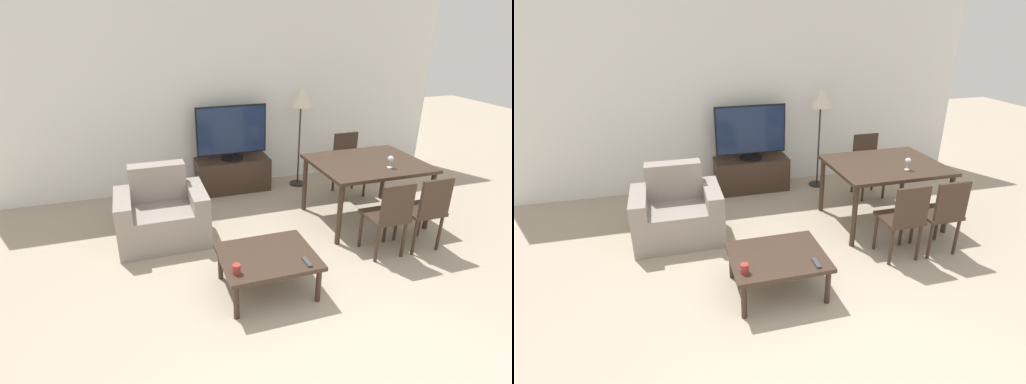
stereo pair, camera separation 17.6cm
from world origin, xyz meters
TOP-DOWN VIEW (x-y plane):
  - ground_plane at (0.00, 0.00)m, footprint 18.00×18.00m
  - wall_back at (0.00, 3.80)m, footprint 6.83×0.06m
  - armchair at (-1.17, 2.32)m, footprint 1.00×0.72m
  - tv_stand at (-0.04, 3.51)m, footprint 1.07×0.45m
  - tv at (-0.04, 3.50)m, footprint 1.02×0.32m
  - coffee_table at (-0.34, 1.06)m, footprint 0.88×0.71m
  - dining_table at (1.31, 2.08)m, footprint 1.33×1.06m
  - dining_chair_near at (1.07, 1.24)m, footprint 0.40×0.40m
  - dining_chair_far at (1.54, 2.91)m, footprint 0.40×0.40m
  - dining_chair_near_right at (1.54, 1.24)m, footprint 0.40×0.40m
  - floor_lamp at (0.98, 3.40)m, footprint 0.34×0.34m
  - remote_primary at (-0.05, 0.83)m, footprint 0.04×0.15m
  - cup_white_near at (-0.68, 0.86)m, footprint 0.07×0.07m
  - wine_glass_left at (1.43, 1.82)m, footprint 0.07×0.07m

SIDE VIEW (x-z plane):
  - ground_plane at x=0.00m, z-range 0.00..0.00m
  - tv_stand at x=-0.04m, z-range 0.00..0.49m
  - armchair at x=-1.17m, z-range -0.12..0.73m
  - coffee_table at x=-0.34m, z-range 0.15..0.53m
  - remote_primary at x=-0.05m, z-range 0.38..0.40m
  - cup_white_near at x=-0.68m, z-range 0.38..0.47m
  - dining_chair_near at x=1.07m, z-range 0.06..0.93m
  - dining_chair_far at x=1.54m, z-range 0.06..0.93m
  - dining_chair_near_right at x=1.54m, z-range 0.06..0.93m
  - dining_table at x=1.31m, z-range 0.31..1.08m
  - wine_glass_left at x=1.43m, z-range 0.80..0.95m
  - tv at x=-0.04m, z-range 0.49..1.27m
  - floor_lamp at x=0.98m, z-range 0.54..2.03m
  - wall_back at x=0.00m, z-range 0.00..2.70m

